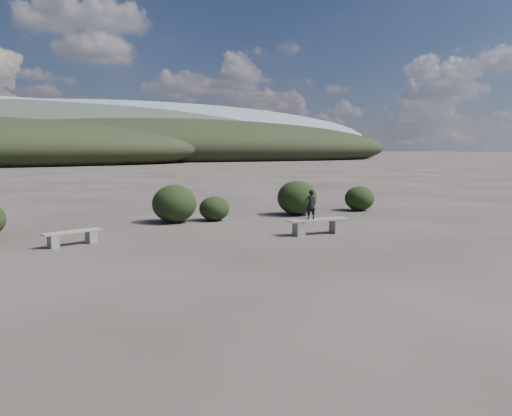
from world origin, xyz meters
TOP-DOWN VIEW (x-y plane):
  - ground at (0.00, 0.00)m, footprint 1200.00×1200.00m
  - bench_left at (-4.41, 6.21)m, footprint 1.65×0.80m
  - bench_right at (2.68, 4.62)m, footprint 2.01×0.58m
  - seated_person at (2.42, 4.65)m, footprint 0.36×0.26m
  - shrub_b at (-0.52, 9.18)m, footprint 1.61×1.61m
  - shrub_c at (0.96, 8.96)m, footprint 1.14×1.14m
  - shrub_d at (4.58, 8.94)m, footprint 1.61×1.61m
  - shrub_e at (7.80, 8.97)m, footprint 1.28×1.28m

SIDE VIEW (x-z plane):
  - ground at x=0.00m, z-range 0.00..0.00m
  - bench_left at x=-4.41m, z-range 0.04..0.45m
  - bench_right at x=2.68m, z-range 0.05..0.55m
  - shrub_c at x=0.96m, z-range 0.00..0.91m
  - shrub_e at x=7.80m, z-range 0.00..1.07m
  - shrub_b at x=-0.52m, z-range 0.00..1.38m
  - shrub_d at x=4.58m, z-range 0.00..1.41m
  - seated_person at x=2.42m, z-range 0.50..1.42m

